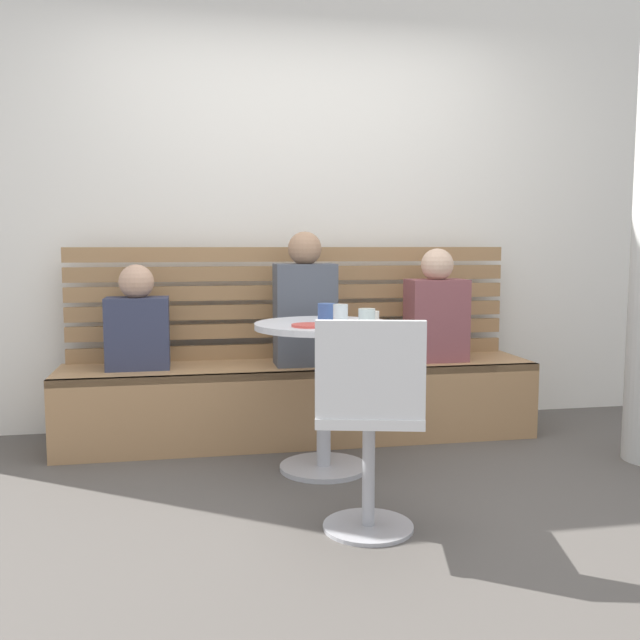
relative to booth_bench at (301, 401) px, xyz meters
name	(u,v)px	position (x,y,z in m)	size (l,w,h in m)	color
ground	(347,517)	(0.00, -1.20, -0.22)	(8.00, 8.00, 0.00)	#514C47
back_wall	(289,191)	(0.00, 0.44, 1.23)	(5.20, 0.10, 2.90)	white
booth_bench	(301,401)	(0.00, 0.00, 0.00)	(2.70, 0.52, 0.44)	#A87C51
booth_backrest	(294,302)	(0.00, 0.24, 0.56)	(2.65, 0.04, 0.67)	#9A7249
cafe_table	(324,367)	(0.02, -0.58, 0.30)	(0.68, 0.68, 0.74)	#ADADB2
white_chair	(369,418)	(0.04, -1.39, 0.24)	(0.48, 0.48, 0.85)	#ADADB2
person_adult	(305,306)	(0.02, -0.03, 0.56)	(0.34, 0.22, 0.75)	#4C515B
person_child_left	(137,323)	(-0.90, 0.02, 0.47)	(0.34, 0.22, 0.57)	#333851
person_child_middle	(436,311)	(0.80, -0.03, 0.51)	(0.34, 0.22, 0.66)	brown
cup_glass_short	(367,317)	(0.20, -0.72, 0.56)	(0.08, 0.08, 0.08)	silver
cup_espresso_small	(374,317)	(0.27, -0.59, 0.55)	(0.06, 0.06, 0.06)	silver
cup_mug_blue	(326,313)	(0.04, -0.57, 0.57)	(0.08, 0.08, 0.10)	#3D5B9E
cup_water_clear	(340,316)	(0.06, -0.80, 0.57)	(0.07, 0.07, 0.11)	white
plate_small	(310,325)	(-0.07, -0.72, 0.52)	(0.17, 0.17, 0.01)	#DB4C42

